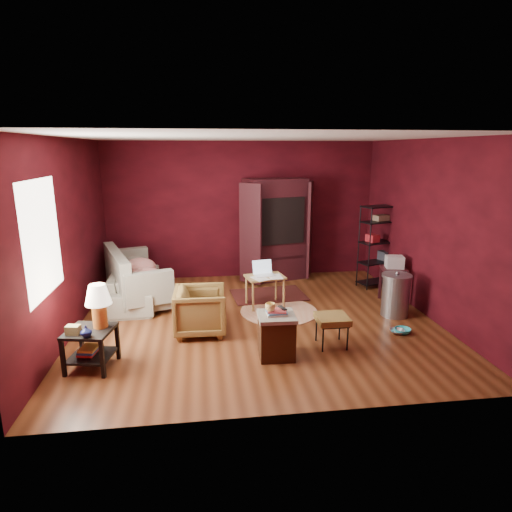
# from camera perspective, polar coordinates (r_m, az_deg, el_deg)

# --- Properties ---
(room) EXTENTS (5.54, 5.04, 2.84)m
(room) POSITION_cam_1_polar(r_m,az_deg,el_deg) (6.43, -0.10, 3.01)
(room) COLOR brown
(room) RESTS_ON ground
(sofa) EXTENTS (0.63, 1.95, 0.75)m
(sofa) POSITION_cam_1_polar(r_m,az_deg,el_deg) (7.89, -15.89, -3.11)
(sofa) COLOR gray
(sofa) RESTS_ON ground
(armchair) EXTENTS (0.70, 0.75, 0.75)m
(armchair) POSITION_cam_1_polar(r_m,az_deg,el_deg) (6.34, -7.41, -6.96)
(armchair) COLOR black
(armchair) RESTS_ON ground
(pet_bowl_steel) EXTENTS (0.22, 0.11, 0.22)m
(pet_bowl_steel) POSITION_cam_1_polar(r_m,az_deg,el_deg) (6.68, 18.36, -8.90)
(pet_bowl_steel) COLOR silver
(pet_bowl_steel) RESTS_ON ground
(pet_bowl_turquoise) EXTENTS (0.25, 0.14, 0.24)m
(pet_bowl_turquoise) POSITION_cam_1_polar(r_m,az_deg,el_deg) (6.71, 19.02, -8.78)
(pet_bowl_turquoise) COLOR #29B4C1
(pet_bowl_turquoise) RESTS_ON ground
(vase) EXTENTS (0.17, 0.18, 0.13)m
(vase) POSITION_cam_1_polar(r_m,az_deg,el_deg) (5.43, -21.71, -9.34)
(vase) COLOR #0C123D
(vase) RESTS_ON side_table
(mug) EXTENTS (0.16, 0.14, 0.13)m
(mug) POSITION_cam_1_polar(r_m,az_deg,el_deg) (5.43, 1.92, -6.70)
(mug) COLOR #F1D576
(mug) RESTS_ON hamper
(side_table) EXTENTS (0.62, 0.62, 1.05)m
(side_table) POSITION_cam_1_polar(r_m,az_deg,el_deg) (5.62, -20.75, -7.79)
(side_table) COLOR black
(side_table) RESTS_ON ground
(sofa_cushions) EXTENTS (1.40, 2.16, 0.84)m
(sofa_cushions) POSITION_cam_1_polar(r_m,az_deg,el_deg) (7.89, -15.94, -2.86)
(sofa_cushions) COLOR gray
(sofa_cushions) RESTS_ON sofa
(hamper) EXTENTS (0.49, 0.49, 0.67)m
(hamper) POSITION_cam_1_polar(r_m,az_deg,el_deg) (5.63, 2.74, -10.43)
(hamper) COLOR #3D1E0E
(hamper) RESTS_ON ground
(footstool) EXTENTS (0.43, 0.43, 0.43)m
(footstool) POSITION_cam_1_polar(r_m,az_deg,el_deg) (5.97, 10.12, -8.39)
(footstool) COLOR black
(footstool) RESTS_ON ground
(rug_round) EXTENTS (1.57, 1.57, 0.01)m
(rug_round) POSITION_cam_1_polar(r_m,az_deg,el_deg) (7.21, 3.07, -7.35)
(rug_round) COLOR beige
(rug_round) RESTS_ON ground
(rug_oriental) EXTENTS (1.39, 0.99, 0.01)m
(rug_oriental) POSITION_cam_1_polar(r_m,az_deg,el_deg) (7.94, 1.69, -5.19)
(rug_oriental) COLOR #541916
(rug_oriental) RESTS_ON ground
(laptop_desk) EXTENTS (0.71, 0.60, 0.78)m
(laptop_desk) POSITION_cam_1_polar(r_m,az_deg,el_deg) (7.28, 1.19, -3.10)
(laptop_desk) COLOR tan
(laptop_desk) RESTS_ON ground
(tv_armoire) EXTENTS (1.58, 1.11, 2.07)m
(tv_armoire) POSITION_cam_1_polar(r_m,az_deg,el_deg) (8.77, 2.61, 3.82)
(tv_armoire) COLOR #350F15
(tv_armoire) RESTS_ON ground
(wire_shelving) EXTENTS (0.85, 0.56, 1.60)m
(wire_shelving) POSITION_cam_1_polar(r_m,az_deg,el_deg) (8.65, 16.18, 1.76)
(wire_shelving) COLOR black
(wire_shelving) RESTS_ON ground
(small_stand) EXTENTS (0.50, 0.50, 0.84)m
(small_stand) POSITION_cam_1_polar(r_m,az_deg,el_deg) (7.82, 17.93, -1.52)
(small_stand) COLOR #350F15
(small_stand) RESTS_ON ground
(trash_can) EXTENTS (0.51, 0.51, 0.75)m
(trash_can) POSITION_cam_1_polar(r_m,az_deg,el_deg) (7.28, 18.11, -4.94)
(trash_can) COLOR #97989E
(trash_can) RESTS_ON ground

